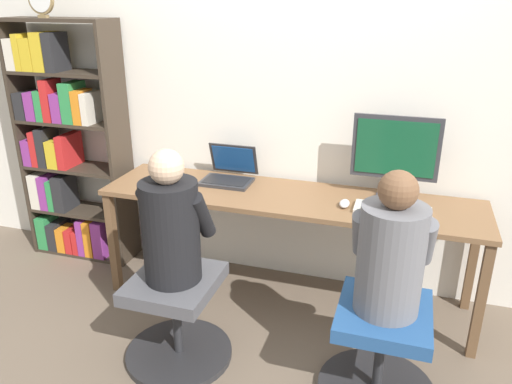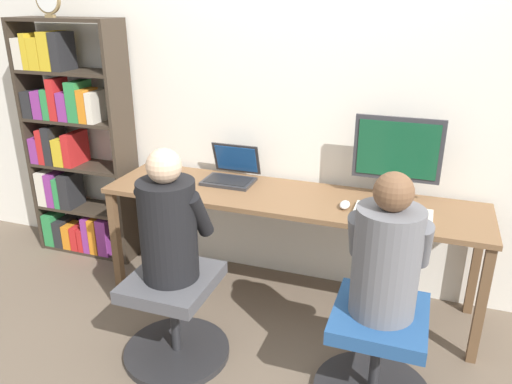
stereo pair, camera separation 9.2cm
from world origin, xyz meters
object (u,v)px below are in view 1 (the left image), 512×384
Objects in this scene: person_at_monitor at (391,252)px; person_at_laptop at (171,224)px; desktop_monitor at (395,154)px; bookshelf at (64,151)px; desk_clock at (41,0)px; keyboard at (393,210)px; office_chair_left at (380,351)px; laptop at (229,174)px; office_chair_right at (177,316)px.

person_at_laptop is at bearing -177.46° from person_at_monitor.
desktop_monitor reaches higher than person_at_laptop.
bookshelf is 8.41× the size of desk_clock.
desktop_monitor is 1.19× the size of keyboard.
desk_clock reaches higher than office_chair_left.
desk_clock is (-1.22, -0.05, 1.05)m from laptop.
laptop is (-1.02, -0.02, -0.23)m from desktop_monitor.
person_at_monitor is at bearing -36.92° from laptop.
desktop_monitor is 0.86× the size of office_chair_left.
desk_clock is at bearing -56.98° from bookshelf.
laptop is at bearing -178.65° from desktop_monitor.
desk_clock is at bearing -178.20° from desktop_monitor.
desk_clock is at bearing 147.02° from person_at_laptop.
office_chair_left is 2.53m from bookshelf.
person_at_monitor is (1.07, -0.80, 0.02)m from laptop.
desktop_monitor is 0.86× the size of office_chair_right.
bookshelf is at bearing 123.02° from desk_clock.
desktop_monitor is 1.11m from office_chair_left.
laptop is 1.61m from desk_clock.
keyboard is 1.22m from person_at_laptop.
keyboard is at bearing -10.58° from laptop.
office_chair_right is at bearing -147.44° from keyboard.
person_at_monitor is at bearing -87.81° from keyboard.
person_at_monitor reaches higher than laptop.
office_chair_right is 2.84× the size of desk_clock.
person_at_laptop is (0.00, 0.01, 0.54)m from office_chair_right.
desktop_monitor is 2.29m from bookshelf.
bookshelf is at bearing 174.97° from keyboard.
person_at_laptop is at bearing 90.00° from office_chair_right.
office_chair_left is 1.00× the size of office_chair_right.
office_chair_right is (-1.01, -0.88, -0.74)m from desktop_monitor.
laptop is at bearing -0.35° from bookshelf.
person_at_monitor is (0.02, -0.61, 0.05)m from keyboard.
person_at_laptop is at bearing -177.75° from office_chair_left.
office_chair_right is at bearing -89.22° from laptop.
desk_clock is (-1.24, 0.81, 1.56)m from office_chair_right.
desk_clock reaches higher than person_at_laptop.
person_at_monitor is (1.05, 0.05, 0.53)m from office_chair_right.
laptop is 0.47× the size of person_at_laptop.
person_at_monitor is at bearing -19.19° from bookshelf.
keyboard is at bearing 92.19° from person_at_monitor.
person_at_monitor is 3.32× the size of desk_clock.
office_chair_left is at bearing -37.11° from laptop.
keyboard is at bearing -3.75° from desk_clock.
bookshelf reaches higher than keyboard.
person_at_monitor is (0.00, 0.01, 0.53)m from office_chair_left.
office_chair_right is (-1.03, -0.66, -0.48)m from keyboard.
person_at_laptop is 0.40× the size of bookshelf.
person_at_monitor reaches higher than keyboard.
laptop is 1.57× the size of desk_clock.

